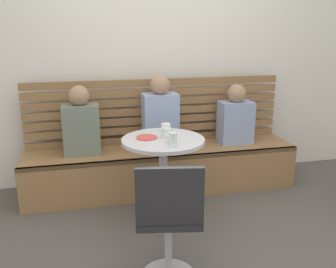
% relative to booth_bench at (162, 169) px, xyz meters
% --- Properties ---
extents(ground, '(8.00, 8.00, 0.00)m').
position_rel_booth_bench_xyz_m(ground, '(0.00, -1.20, -0.22)').
color(ground, '#514C47').
extents(back_wall, '(5.20, 0.10, 2.90)m').
position_rel_booth_bench_xyz_m(back_wall, '(0.00, 0.44, 1.23)').
color(back_wall, silver).
rests_on(back_wall, ground).
extents(booth_bench, '(2.70, 0.52, 0.44)m').
position_rel_booth_bench_xyz_m(booth_bench, '(0.00, 0.00, 0.00)').
color(booth_bench, olive).
rests_on(booth_bench, ground).
extents(booth_backrest, '(2.65, 0.04, 0.67)m').
position_rel_booth_bench_xyz_m(booth_backrest, '(0.00, 0.24, 0.56)').
color(booth_backrest, olive).
rests_on(booth_backrest, booth_bench).
extents(cafe_table, '(0.68, 0.68, 0.74)m').
position_rel_booth_bench_xyz_m(cafe_table, '(-0.13, -0.63, 0.30)').
color(cafe_table, '#ADADB2').
rests_on(cafe_table, ground).
extents(white_chair, '(0.47, 0.47, 0.85)m').
position_rel_booth_bench_xyz_m(white_chair, '(-0.27, -1.44, 0.24)').
color(white_chair, '#ADADB2').
rests_on(white_chair, ground).
extents(person_adult, '(0.34, 0.22, 0.73)m').
position_rel_booth_bench_xyz_m(person_adult, '(-0.01, 0.03, 0.55)').
color(person_adult, '#8C9EC6').
rests_on(person_adult, booth_bench).
extents(person_child_left, '(0.34, 0.22, 0.66)m').
position_rel_booth_bench_xyz_m(person_child_left, '(-0.77, 0.04, 0.51)').
color(person_child_left, slate).
rests_on(person_child_left, booth_bench).
extents(person_child_middle, '(0.34, 0.22, 0.62)m').
position_rel_booth_bench_xyz_m(person_child_middle, '(0.79, 0.04, 0.49)').
color(person_child_middle, '#8C9EC6').
rests_on(person_child_middle, booth_bench).
extents(cup_glass_short, '(0.08, 0.08, 0.08)m').
position_rel_booth_bench_xyz_m(cup_glass_short, '(-0.09, -0.60, 0.56)').
color(cup_glass_short, silver).
rests_on(cup_glass_short, cafe_table).
extents(cup_ceramic_white, '(0.08, 0.08, 0.07)m').
position_rel_booth_bench_xyz_m(cup_ceramic_white, '(-0.05, -0.42, 0.55)').
color(cup_ceramic_white, white).
rests_on(cup_ceramic_white, cafe_table).
extents(cup_espresso_small, '(0.06, 0.06, 0.05)m').
position_rel_booth_bench_xyz_m(cup_espresso_small, '(-0.10, -0.74, 0.55)').
color(cup_espresso_small, silver).
rests_on(cup_espresso_small, cafe_table).
extents(cup_water_clear, '(0.07, 0.07, 0.11)m').
position_rel_booth_bench_xyz_m(cup_water_clear, '(-0.10, -0.84, 0.57)').
color(cup_water_clear, white).
rests_on(cup_water_clear, cafe_table).
extents(plate_small, '(0.17, 0.17, 0.01)m').
position_rel_booth_bench_xyz_m(plate_small, '(-0.25, -0.58, 0.52)').
color(plate_small, '#DB4C42').
rests_on(plate_small, cafe_table).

